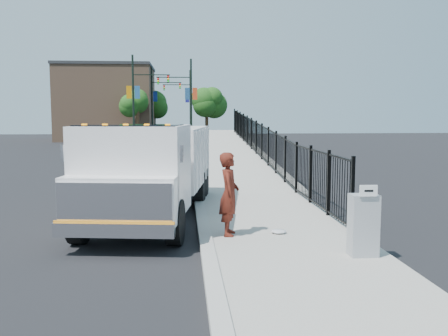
{
  "coord_description": "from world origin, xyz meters",
  "views": [
    {
      "loc": [
        -0.49,
        -13.55,
        2.98
      ],
      "look_at": [
        0.77,
        2.0,
        1.27
      ],
      "focal_mm": 40.0,
      "sensor_mm": 36.0,
      "label": 1
    }
  ],
  "objects": [
    {
      "name": "truck",
      "position": [
        -1.42,
        0.47,
        1.55
      ],
      "size": [
        3.62,
        8.29,
        2.75
      ],
      "rotation": [
        0.0,
        0.0,
        -0.14
      ],
      "color": "black",
      "rests_on": "ground"
    },
    {
      "name": "tree_0",
      "position": [
        -5.08,
        37.28,
        3.93
      ],
      "size": [
        2.42,
        2.42,
        5.21
      ],
      "color": "#382314",
      "rests_on": "ground"
    },
    {
      "name": "tree_1",
      "position": [
        1.92,
        38.29,
        3.94
      ],
      "size": [
        2.55,
        2.55,
        5.28
      ],
      "color": "#382314",
      "rests_on": "ground"
    },
    {
      "name": "worker",
      "position": [
        0.57,
        -2.05,
        1.1
      ],
      "size": [
        0.56,
        0.77,
        1.96
      ],
      "primitive_type": "imported",
      "rotation": [
        0.0,
        0.0,
        1.44
      ],
      "color": "#541B11",
      "rests_on": "sidewalk"
    },
    {
      "name": "arrow_sign",
      "position": [
        3.1,
        -4.2,
        1.48
      ],
      "size": [
        0.35,
        0.04,
        0.22
      ],
      "primitive_type": "cube",
      "color": "white",
      "rests_on": "utility_cabinet"
    },
    {
      "name": "utility_cabinet",
      "position": [
        3.1,
        -3.98,
        0.75
      ],
      "size": [
        0.55,
        0.4,
        1.25
      ],
      "primitive_type": "cube",
      "color": "gray",
      "rests_on": "sidewalk"
    },
    {
      "name": "curb",
      "position": [
        0.0,
        -2.0,
        0.08
      ],
      "size": [
        0.3,
        12.0,
        0.16
      ],
      "primitive_type": "cube",
      "color": "#ADAAA3",
      "rests_on": "ground"
    },
    {
      "name": "ground",
      "position": [
        0.0,
        0.0,
        0.0
      ],
      "size": [
        120.0,
        120.0,
        0.0
      ],
      "primitive_type": "plane",
      "color": "black",
      "rests_on": "ground"
    },
    {
      "name": "sidewalk",
      "position": [
        1.93,
        -2.0,
        0.06
      ],
      "size": [
        3.55,
        12.0,
        0.12
      ],
      "primitive_type": "cube",
      "color": "#9E998E",
      "rests_on": "ground"
    },
    {
      "name": "light_pole_0",
      "position": [
        -4.52,
        30.6,
        4.36
      ],
      "size": [
        3.77,
        0.22,
        8.0
      ],
      "color": "black",
      "rests_on": "ground"
    },
    {
      "name": "building",
      "position": [
        -9.0,
        44.0,
        4.0
      ],
      "size": [
        10.0,
        10.0,
        8.0
      ],
      "primitive_type": "cube",
      "color": "#8C664C",
      "rests_on": "ground"
    },
    {
      "name": "light_pole_2",
      "position": [
        -3.57,
        41.5,
        4.36
      ],
      "size": [
        3.77,
        0.22,
        8.0
      ],
      "color": "black",
      "rests_on": "ground"
    },
    {
      "name": "light_pole_1",
      "position": [
        -0.06,
        33.43,
        4.36
      ],
      "size": [
        3.78,
        0.22,
        8.0
      ],
      "color": "black",
      "rests_on": "ground"
    },
    {
      "name": "tree_2",
      "position": [
        -4.08,
        48.97,
        3.97
      ],
      "size": [
        3.15,
        3.15,
        5.58
      ],
      "color": "#382314",
      "rests_on": "ground"
    },
    {
      "name": "light_pole_3",
      "position": [
        0.02,
        45.68,
        4.36
      ],
      "size": [
        3.78,
        0.22,
        8.0
      ],
      "color": "black",
      "rests_on": "ground"
    },
    {
      "name": "debris",
      "position": [
        1.77,
        -1.98,
        0.17
      ],
      "size": [
        0.37,
        0.37,
        0.09
      ],
      "primitive_type": "ellipsoid",
      "color": "silver",
      "rests_on": "sidewalk"
    },
    {
      "name": "ramp",
      "position": [
        2.12,
        16.0,
        0.0
      ],
      "size": [
        3.95,
        24.06,
        3.19
      ],
      "primitive_type": "cube",
      "rotation": [
        0.06,
        0.0,
        0.0
      ],
      "color": "#9E998E",
      "rests_on": "ground"
    },
    {
      "name": "iron_fence",
      "position": [
        3.55,
        12.0,
        0.9
      ],
      "size": [
        0.1,
        28.0,
        1.8
      ],
      "primitive_type": "cube",
      "color": "black",
      "rests_on": "ground"
    }
  ]
}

